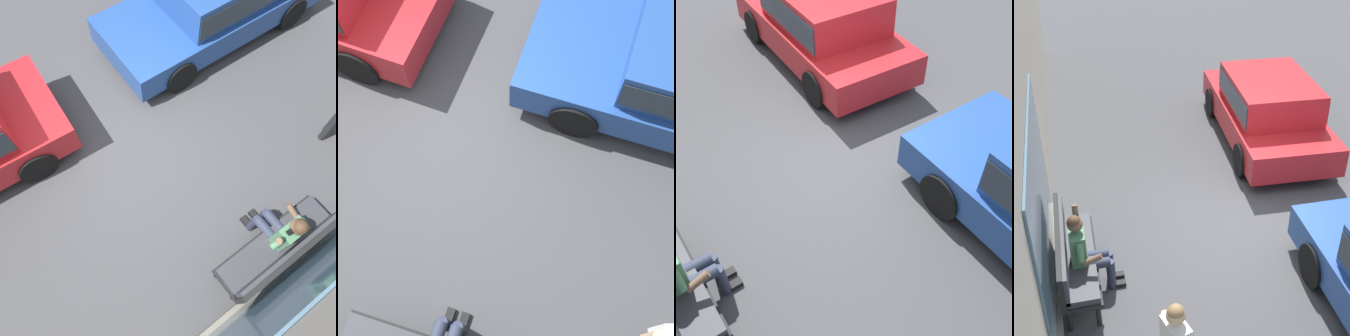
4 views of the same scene
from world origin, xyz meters
TOP-DOWN VIEW (x-y plane):
  - ground_plane at (0.00, 0.00)m, footprint 60.00×60.00m
  - bench at (-0.88, 2.90)m, footprint 1.94×0.55m
  - person_on_phone at (-1.01, 2.67)m, footprint 0.73×0.74m

SIDE VIEW (x-z plane):
  - ground_plane at x=0.00m, z-range 0.00..0.00m
  - bench at x=-0.88m, z-range 0.08..1.08m
  - person_on_phone at x=-1.01m, z-range 0.04..1.38m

